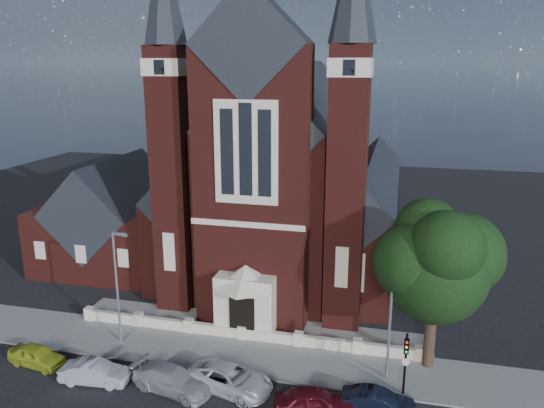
% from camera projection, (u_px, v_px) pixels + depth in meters
% --- Properties ---
extents(ground, '(120.00, 120.00, 0.00)m').
position_uv_depth(ground, '(271.00, 290.00, 45.20)').
color(ground, black).
rests_on(ground, ground).
extents(pavement_strip, '(60.00, 5.00, 0.12)m').
position_uv_depth(pavement_strip, '(234.00, 354.00, 35.35)').
color(pavement_strip, slate).
rests_on(pavement_strip, ground).
extents(forecourt_paving, '(26.00, 3.00, 0.14)m').
position_uv_depth(forecourt_paving, '(250.00, 326.00, 39.10)').
color(forecourt_paving, slate).
rests_on(forecourt_paving, ground).
extents(forecourt_wall, '(24.00, 0.40, 0.90)m').
position_uv_depth(forecourt_wall, '(242.00, 339.00, 37.23)').
color(forecourt_wall, beige).
rests_on(forecourt_wall, ground).
extents(church, '(20.01, 34.90, 29.20)m').
position_uv_depth(church, '(291.00, 178.00, 50.54)').
color(church, '#511B15').
rests_on(church, ground).
extents(parish_hall, '(12.00, 12.20, 10.24)m').
position_uv_depth(parish_hall, '(116.00, 223.00, 50.65)').
color(parish_hall, '#511B15').
rests_on(parish_hall, ground).
extents(street_tree, '(6.40, 6.60, 10.70)m').
position_uv_depth(street_tree, '(438.00, 267.00, 31.80)').
color(street_tree, black).
rests_on(street_tree, ground).
extents(street_lamp_left, '(1.16, 0.22, 8.09)m').
position_uv_depth(street_lamp_left, '(118.00, 282.00, 35.50)').
color(street_lamp_left, gray).
rests_on(street_lamp_left, ground).
extents(street_lamp_right, '(1.16, 0.22, 8.09)m').
position_uv_depth(street_lamp_right, '(392.00, 311.00, 31.38)').
color(street_lamp_right, gray).
rests_on(street_lamp_right, ground).
extents(traffic_signal, '(0.28, 0.42, 4.00)m').
position_uv_depth(traffic_signal, '(406.00, 357.00, 30.21)').
color(traffic_signal, black).
rests_on(traffic_signal, ground).
extents(car_lime_van, '(4.10, 2.13, 1.33)m').
position_uv_depth(car_lime_van, '(37.00, 356.00, 33.89)').
color(car_lime_van, '#B1C026').
rests_on(car_lime_van, ground).
extents(car_silver_a, '(4.31, 1.85, 1.38)m').
position_uv_depth(car_silver_a, '(95.00, 372.00, 32.02)').
color(car_silver_a, '#A6A9AE').
rests_on(car_silver_a, ground).
extents(car_silver_b, '(5.36, 3.11, 1.46)m').
position_uv_depth(car_silver_b, '(172.00, 379.00, 31.25)').
color(car_silver_b, '#A2A4A9').
rests_on(car_silver_b, ground).
extents(car_white_suv, '(5.77, 3.76, 1.48)m').
position_uv_depth(car_white_suv, '(230.00, 379.00, 31.30)').
color(car_white_suv, silver).
rests_on(car_white_suv, ground).
extents(car_dark_red, '(4.81, 2.95, 1.53)m').
position_uv_depth(car_dark_red, '(314.00, 402.00, 29.14)').
color(car_dark_red, '#500D17').
rests_on(car_dark_red, ground).
extents(car_navy, '(4.11, 1.51, 1.34)m').
position_uv_depth(car_navy, '(378.00, 402.00, 29.23)').
color(car_navy, black).
rests_on(car_navy, ground).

